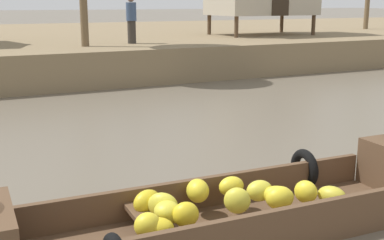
# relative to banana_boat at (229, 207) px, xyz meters

# --- Properties ---
(ground_plane) EXTENTS (300.00, 300.00, 0.00)m
(ground_plane) POSITION_rel_banana_boat_xyz_m (0.34, 5.40, -0.32)
(ground_plane) COLOR #665B4C
(riverbank_strip) EXTENTS (160.00, 20.00, 1.08)m
(riverbank_strip) POSITION_rel_banana_boat_xyz_m (0.34, 19.49, 0.22)
(riverbank_strip) COLOR #7F6B4C
(riverbank_strip) RESTS_ON ground
(banana_boat) EXTENTS (5.77, 1.78, 0.91)m
(banana_boat) POSITION_rel_banana_boat_xyz_m (0.00, 0.00, 0.00)
(banana_boat) COLOR brown
(banana_boat) RESTS_ON ground
(fishing_skiff_distant) EXTENTS (5.01, 2.42, 0.90)m
(fishing_skiff_distant) POSITION_rel_banana_boat_xyz_m (12.49, 11.32, 0.00)
(fishing_skiff_distant) COLOR brown
(fishing_skiff_distant) RESTS_ON ground
(vendor_person) EXTENTS (0.44, 0.44, 1.66)m
(vendor_person) POSITION_rel_banana_boat_xyz_m (3.19, 11.90, 1.69)
(vendor_person) COLOR #332D28
(vendor_person) RESTS_ON riverbank_strip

